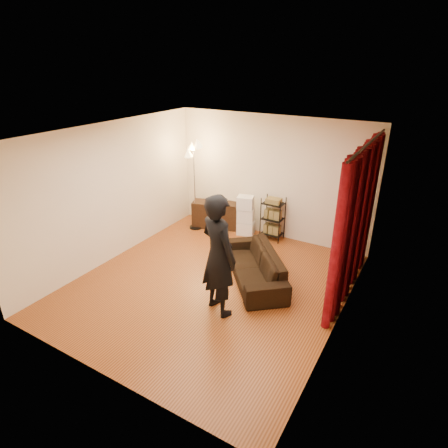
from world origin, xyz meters
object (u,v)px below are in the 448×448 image
Objects in this scene: sofa at (255,265)px; person at (218,256)px; wire_shelf at (273,219)px; media_cabinet at (215,215)px; floor_lamp at (195,187)px; storage_boxes at (246,215)px.

person is (-0.09, -1.13, 0.71)m from sofa.
person is 2.01× the size of wire_shelf.
wire_shelf is at bearing -16.16° from media_cabinet.
floor_lamp reaches higher than person.
person is 1.84× the size of media_cabinet.
wire_shelf is at bearing 7.43° from storage_boxes.
sofa is 0.94× the size of floor_lamp.
storage_boxes is 0.64m from wire_shelf.
person reaches higher than wire_shelf.
person is 0.97× the size of floor_lamp.
floor_lamp is at bearing -166.47° from storage_boxes.
media_cabinet is (-1.85, 1.63, 0.03)m from sofa.
person is 2.96m from storage_boxes.
wire_shelf is (-0.41, 1.70, 0.21)m from sofa.
floor_lamp is at bearing -25.64° from person.
wire_shelf is 1.94m from floor_lamp.
media_cabinet is (-1.77, 2.76, -0.68)m from person.
wire_shelf is (-0.32, 2.84, -0.50)m from person.
wire_shelf is at bearing 153.26° from sofa.
floor_lamp is (-2.23, 1.34, 0.74)m from sofa.
wire_shelf is (0.63, 0.08, 0.03)m from storage_boxes.
person reaches higher than storage_boxes.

